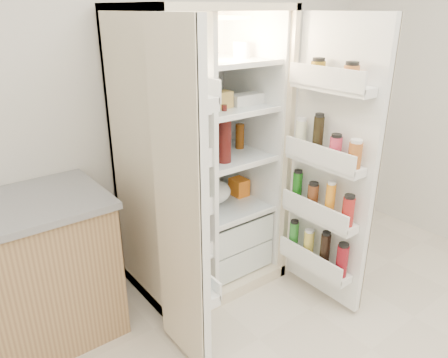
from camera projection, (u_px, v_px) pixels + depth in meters
wall_back at (151, 78)px, 2.76m from camera, size 4.00×0.02×2.70m
refrigerator at (200, 176)px, 2.80m from camera, size 0.92×0.70×1.80m
freezer_door at (181, 208)px, 2.01m from camera, size 0.15×0.40×1.72m
fridge_door at (330, 172)px, 2.50m from camera, size 0.17×0.58×1.72m
kitchen_counter at (2, 283)px, 2.24m from camera, size 1.17×0.62×0.85m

